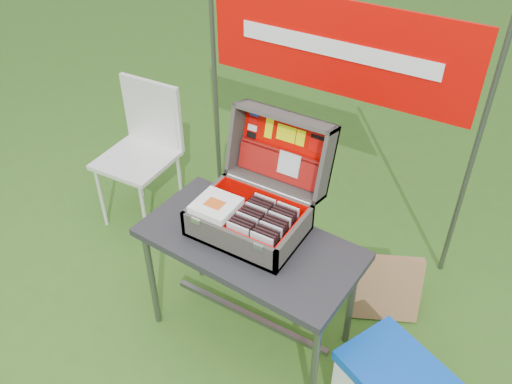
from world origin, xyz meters
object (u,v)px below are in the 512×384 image
Objects in this scene: suitcase at (254,186)px; table at (250,288)px; chair at (136,161)px; cardboard_box at (387,288)px.

table is at bearing -70.54° from suitcase.
table is 0.61m from suitcase.
suitcase is at bearing 112.96° from table.
suitcase is (-0.04, 0.12, 0.59)m from table.
table is 1.24m from chair.
table is at bearing -164.49° from cardboard_box.
suitcase reaches higher than table.
suitcase is at bearing -173.29° from cardboard_box.
suitcase reaches higher than chair.
table is 1.12× the size of chair.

